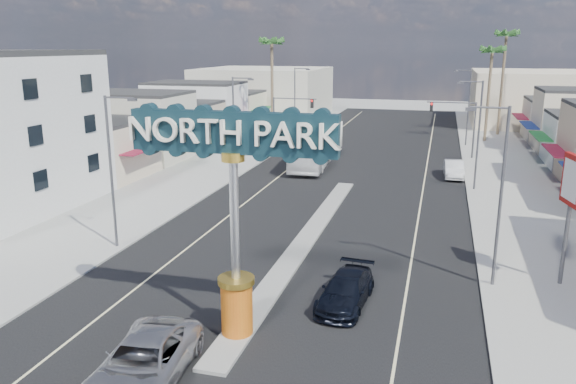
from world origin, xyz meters
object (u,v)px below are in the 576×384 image
Objects in this scene: palm_right_far at (506,40)px; city_bus at (313,148)px; gateway_sign at (234,198)px; palm_left_far at (272,47)px; streetlight_l_far at (296,99)px; streetlight_l_near at (113,165)px; traffic_signal_right at (457,118)px; suv_left at (144,363)px; suv_right at (346,290)px; streetlight_l_mid at (235,121)px; bank_pylon_sign at (572,188)px; traffic_signal_left at (289,113)px; palm_right_mid at (492,55)px; streetlight_r_mid at (477,130)px; car_parked_right at (454,169)px; streetlight_r_near at (498,188)px; streetlight_r_far at (467,104)px.

palm_right_far is 1.13× the size of city_bus.
palm_left_far is at bearing 105.15° from gateway_sign.
streetlight_l_far reaches higher than city_bus.
streetlight_l_near is (-10.43, 8.02, -0.86)m from gateway_sign.
traffic_signal_right is 0.99× the size of suv_left.
palm_left_far is 2.66× the size of suv_right.
streetlight_l_mid is 30.84m from bank_pylon_sign.
traffic_signal_left is at bearing -143.33° from palm_right_far.
traffic_signal_right is 14.10m from palm_right_mid.
streetlight_l_far is at bearing 133.48° from streetlight_r_mid.
suv_left is at bearing -104.86° from palm_right_far.
streetlight_l_far reaches higher than suv_right.
gateway_sign is 29.91m from streetlight_l_mid.
streetlight_l_mid is 1.91× the size of car_parked_right.
suv_right is (14.27, -3.95, -4.35)m from streetlight_l_near.
streetlight_l_mid is at bearing -169.63° from car_parked_right.
suv_left is 1.23× the size of suv_right.
streetlight_l_far and streetlight_r_mid have the same top height.
traffic_signal_left is at bearing 87.90° from streetlight_l_near.
gateway_sign reaches higher than streetlight_l_near.
streetlight_r_mid is 16.56m from city_bus.
gateway_sign is at bearing -110.42° from streetlight_r_mid.
suv_right is at bearing -59.20° from streetlight_l_mid.
traffic_signal_right is 10.12m from car_parked_right.
palm_right_far reaches higher than suv_right.
streetlight_r_mid is at bearing 69.58° from gateway_sign.
city_bus is (5.87, 26.19, -3.32)m from streetlight_l_near.
streetlight_l_near is 0.64× the size of palm_right_far.
traffic_signal_right is 0.43× the size of palm_right_far.
gateway_sign is 29.91m from streetlight_r_mid.
streetlight_l_far is at bearing 116.42° from streetlight_r_near.
palm_right_mid is (2.57, 4.00, 5.54)m from streetlight_r_far.
streetlight_r_near and streetlight_r_mid have the same top height.
suv_left is 38.20m from car_parked_right.
streetlight_r_near is at bearing 38.25° from suv_left.
streetlight_r_far is 1.83× the size of suv_right.
traffic_signal_left is 10.14m from palm_left_far.
streetlight_r_far is at bearing 78.22° from gateway_sign.
suv_left reaches higher than car_parked_right.
palm_right_far is 34.10m from city_bus.
streetlight_r_mid is at bearing -98.12° from palm_right_far.
traffic_signal_left is 20.81m from car_parked_right.
streetlight_r_far is (20.87, 22.00, 0.00)m from streetlight_l_mid.
bank_pylon_sign reaches higher than traffic_signal_right.
traffic_signal_right reaches higher than suv_left.
streetlight_l_near and streetlight_l_far have the same top height.
streetlight_l_near is 1.00× the size of streetlight_r_far.
palm_right_mid is 23.98m from car_parked_right.
city_bus is at bearing 157.59° from streetlight_r_mid.
streetlight_l_far is at bearing 37.92° from palm_left_far.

